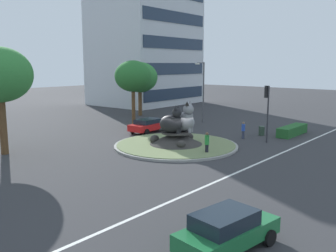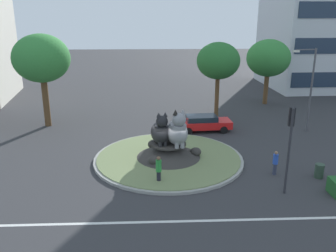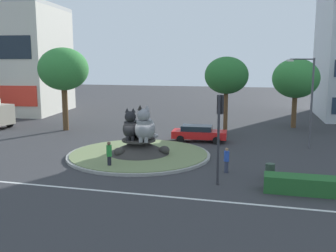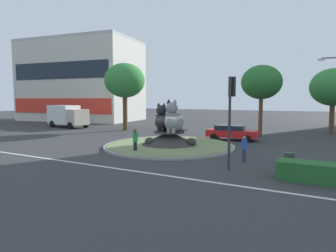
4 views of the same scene
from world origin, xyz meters
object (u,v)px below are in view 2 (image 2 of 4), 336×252
(pedestrian_blue_shirt, at_px, (275,162))
(litter_bin, at_px, (319,171))
(cat_statue_black, at_px, (161,131))
(broadleaf_tree_behind_island, at_px, (218,61))
(pedestrian_green_shirt, at_px, (159,169))
(cat_statue_grey, at_px, (177,131))
(traffic_light_mast, at_px, (290,135))
(second_tree_near_tower, at_px, (41,59))
(streetlight_arm, at_px, (309,84))
(third_tree_left, at_px, (268,58))
(sedan_on_far_lane, at_px, (203,123))

(pedestrian_blue_shirt, height_order, litter_bin, pedestrian_blue_shirt)
(cat_statue_black, relative_size, pedestrian_blue_shirt, 1.62)
(broadleaf_tree_behind_island, height_order, pedestrian_green_shirt, broadleaf_tree_behind_island)
(broadleaf_tree_behind_island, xyz_separation_m, pedestrian_green_shirt, (-5.88, -14.00, -4.56))
(cat_statue_grey, height_order, traffic_light_mast, traffic_light_mast)
(pedestrian_blue_shirt, distance_m, pedestrian_green_shirt, 7.45)
(second_tree_near_tower, bearing_deg, litter_bin, -30.39)
(cat_statue_grey, bearing_deg, streetlight_arm, 108.79)
(traffic_light_mast, bearing_deg, streetlight_arm, -17.15)
(streetlight_arm, bearing_deg, broadleaf_tree_behind_island, -44.76)
(pedestrian_green_shirt, bearing_deg, traffic_light_mast, -16.36)
(cat_statue_grey, height_order, pedestrian_green_shirt, cat_statue_grey)
(second_tree_near_tower, bearing_deg, cat_statue_black, -39.93)
(traffic_light_mast, bearing_deg, pedestrian_blue_shirt, 5.20)
(broadleaf_tree_behind_island, relative_size, third_tree_left, 1.02)
(cat_statue_black, height_order, pedestrian_blue_shirt, cat_statue_black)
(second_tree_near_tower, distance_m, pedestrian_green_shirt, 16.41)
(streetlight_arm, bearing_deg, pedestrian_blue_shirt, 46.03)
(cat_statue_black, height_order, traffic_light_mast, traffic_light_mast)
(cat_statue_grey, distance_m, broadleaf_tree_behind_island, 12.04)
(cat_statue_grey, relative_size, broadleaf_tree_behind_island, 0.38)
(cat_statue_grey, xyz_separation_m, litter_bin, (8.67, -2.92, -1.76))
(cat_statue_black, bearing_deg, sedan_on_far_lane, 137.27)
(streetlight_arm, relative_size, litter_bin, 7.89)
(pedestrian_green_shirt, bearing_deg, cat_statue_black, 80.97)
(cat_statue_grey, distance_m, second_tree_near_tower, 14.71)
(cat_statue_black, xyz_separation_m, traffic_light_mast, (6.95, -5.00, 1.40))
(third_tree_left, relative_size, litter_bin, 7.93)
(cat_statue_black, xyz_separation_m, sedan_on_far_lane, (3.84, 6.28, -1.36))
(broadleaf_tree_behind_island, xyz_separation_m, pedestrian_blue_shirt, (1.50, -13.01, -4.67))
(cat_statue_grey, height_order, broadleaf_tree_behind_island, broadleaf_tree_behind_island)
(third_tree_left, distance_m, sedan_on_far_lane, 13.35)
(cat_statue_grey, distance_m, pedestrian_blue_shirt, 6.63)
(pedestrian_blue_shirt, xyz_separation_m, sedan_on_far_lane, (-3.32, 8.92, -0.09))
(cat_statue_grey, height_order, pedestrian_blue_shirt, cat_statue_grey)
(second_tree_near_tower, bearing_deg, broadleaf_tree_behind_island, 6.95)
(traffic_light_mast, bearing_deg, third_tree_left, -3.79)
(sedan_on_far_lane, bearing_deg, cat_statue_grey, -116.39)
(cat_statue_black, distance_m, traffic_light_mast, 8.68)
(second_tree_near_tower, distance_m, pedestrian_blue_shirt, 21.15)
(pedestrian_green_shirt, bearing_deg, broadleaf_tree_behind_island, 61.58)
(pedestrian_blue_shirt, height_order, pedestrian_green_shirt, pedestrian_green_shirt)
(sedan_on_far_lane, bearing_deg, traffic_light_mast, -78.44)
(streetlight_arm, bearing_deg, cat_statue_black, 13.43)
(sedan_on_far_lane, bearing_deg, pedestrian_green_shirt, -116.12)
(traffic_light_mast, height_order, broadleaf_tree_behind_island, broadleaf_tree_behind_island)
(second_tree_near_tower, relative_size, pedestrian_blue_shirt, 5.17)
(second_tree_near_tower, bearing_deg, pedestrian_blue_shirt, -32.73)
(second_tree_near_tower, relative_size, pedestrian_green_shirt, 4.60)
(second_tree_near_tower, height_order, pedestrian_green_shirt, second_tree_near_tower)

